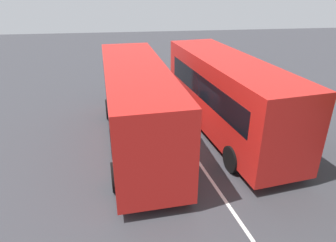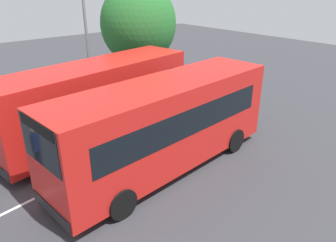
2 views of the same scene
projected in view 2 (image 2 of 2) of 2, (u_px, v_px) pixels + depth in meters
ground_plane at (136, 148)px, 13.96m from camera, size 61.78×61.78×0.00m
bus_far_left at (96, 99)px, 14.21m from camera, size 9.54×3.74×3.41m
bus_center_left at (165, 123)px, 11.82m from camera, size 9.46×3.12×3.41m
street_lamp at (86, 16)px, 17.49m from camera, size 0.78×2.70×8.51m
depot_tree at (139, 24)px, 19.75m from camera, size 4.76×4.28×6.72m
lane_stripe_outer_left at (136, 148)px, 13.96m from camera, size 11.70×1.84×0.01m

